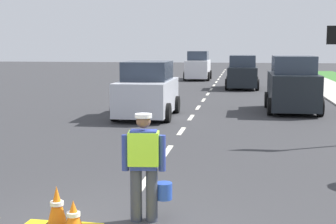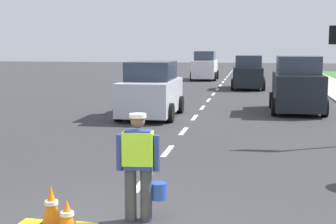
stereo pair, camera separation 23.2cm
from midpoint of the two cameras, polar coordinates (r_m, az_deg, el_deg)
The scene contains 9 objects.
ground_plane at distance 27.94m, azimuth 4.31°, elevation 2.08°, with size 96.00×96.00×0.00m, color #333335.
lane_center_line at distance 32.12m, azimuth 4.86°, elevation 2.81°, with size 0.14×46.40×0.01m.
road_worker at distance 7.71m, azimuth -3.44°, elevation -5.64°, with size 0.75×0.42×1.67m.
traffic_cone_near at distance 7.85m, azimuth -13.28°, elevation -10.35°, with size 0.36×0.36×0.62m.
traffic_cone_far at distance 7.56m, azimuth -11.52°, elevation -11.53°, with size 0.36×0.36×0.48m.
car_oncoming_third at distance 38.91m, azimuth 3.25°, elevation 5.16°, with size 1.94×3.87×2.19m.
car_outgoing_far at distance 31.27m, azimuth 8.18°, elevation 4.36°, with size 2.00×3.84×2.05m.
car_oncoming_lead at distance 18.88m, azimuth -2.70°, elevation 2.36°, with size 2.10×3.97×2.07m.
car_parked_far at distance 20.84m, azimuth 13.60°, elevation 2.88°, with size 2.08×3.86×2.25m.
Camera 1 is at (1.87, -6.76, 2.70)m, focal length 53.94 mm.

